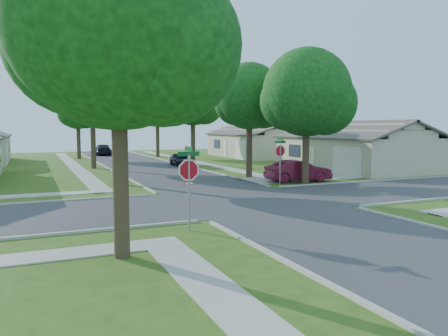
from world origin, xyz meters
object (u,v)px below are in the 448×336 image
tree_w_mid (93,95)px  tree_ne_corner (307,96)px  stop_sign_sw (189,173)px  tree_sw_corner (120,30)px  stop_sign_ne (280,153)px  house_ne_far (257,145)px  car_curb_west (103,150)px  house_ne_near (354,152)px  tree_w_near (117,88)px  tree_w_far (78,111)px  tree_e_near (250,99)px  car_curb_east (181,159)px  car_driveway (298,171)px  tree_e_mid (193,100)px  tree_e_far (158,108)px

tree_w_mid → tree_ne_corner: tree_w_mid is taller
stop_sign_sw → tree_sw_corner: tree_sw_corner is taller
stop_sign_ne → tree_w_mid: tree_w_mid is taller
tree_w_mid → tree_ne_corner: 20.10m
house_ne_far → car_curb_west: bearing=148.1°
tree_ne_corner → house_ne_near: (9.63, 6.79, -4.08)m
house_ne_near → tree_sw_corner: bearing=-142.5°
tree_w_near → tree_w_far: tree_w_near is taller
tree_e_near → car_curb_east: size_ratio=2.25×
tree_w_far → car_driveway: bearing=-68.4°
tree_e_mid → tree_w_near: (-9.40, -12.00, -0.14)m
car_driveway → tree_w_far: bearing=28.3°
tree_w_mid → car_driveway: tree_w_mid is taller
stop_sign_sw → tree_ne_corner: (11.06, 8.91, 3.56)m
tree_w_mid → tree_sw_corner: size_ratio=1.00×
tree_w_far → car_driveway: size_ratio=1.82×
tree_sw_corner → tree_ne_corner: tree_sw_corner is taller
stop_sign_ne → house_ne_near: size_ratio=0.22×
tree_w_mid → house_ne_near: bearing=-25.9°
tree_e_mid → tree_sw_corner: (-12.19, -28.00, 0.01)m
car_curb_east → stop_sign_sw: bearing=-106.0°
house_ne_near → car_driveway: (-9.38, -5.50, -0.79)m
tree_ne_corner → car_curb_west: 36.61m
stop_sign_sw → tree_w_near: 14.30m
car_curb_east → car_curb_west: bearing=104.3°
tree_sw_corner → tree_ne_corner: 17.78m
stop_sign_sw → car_curb_west: size_ratio=0.61×
tree_e_far → tree_ne_corner: 29.85m
stop_sign_ne → house_ne_far: (11.29, 24.30, -0.51)m
tree_e_near → car_curb_west: tree_e_near is taller
tree_w_far → stop_sign_ne: bearing=-72.3°
tree_w_near → tree_w_mid: tree_w_mid is taller
tree_e_near → house_ne_near: 12.14m
tree_e_far → stop_sign_sw: bearing=-103.7°
tree_e_mid → car_driveway: tree_e_mid is taller
tree_e_far → tree_sw_corner: (-12.19, -41.00, 0.28)m
tree_w_near → car_curb_west: size_ratio=1.83×
tree_ne_corner → tree_w_far: bearing=110.3°
car_curb_east → tree_w_near: bearing=-123.3°
stop_sign_ne → tree_sw_corner: size_ratio=0.31×
tree_w_mid → car_curb_west: 19.86m
tree_e_mid → tree_w_near: tree_e_mid is taller
stop_sign_ne → tree_e_far: 29.57m
tree_w_near → house_ne_near: (20.64, 1.99, -4.60)m
car_driveway → stop_sign_sw: bearing=138.8°
stop_sign_sw → tree_e_mid: tree_e_mid is taller
stop_sign_sw → stop_sign_ne: same height
tree_sw_corner → tree_ne_corner: bearing=39.1°
tree_e_mid → tree_e_far: bearing=90.0°
tree_w_mid → house_ne_far: tree_w_mid is taller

